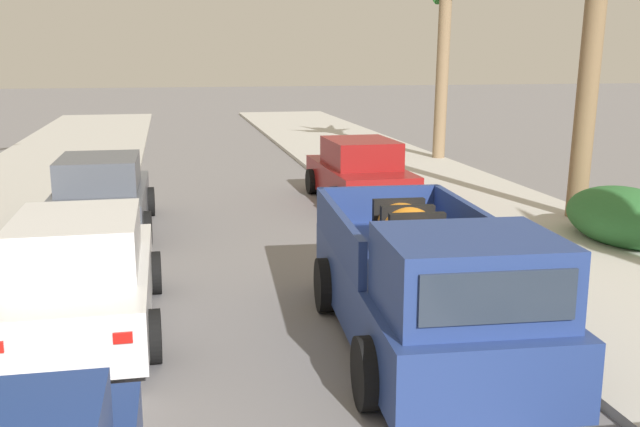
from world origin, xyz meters
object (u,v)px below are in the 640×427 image
(car_left_mid, at_px, (80,277))
(car_left_near, at_px, (101,197))
(hedge_bush, at_px, (625,217))
(car_left_far, at_px, (360,173))
(pickup_truck, at_px, (427,287))

(car_left_mid, bearing_deg, car_left_near, 91.92)
(car_left_near, bearing_deg, hedge_bush, -18.17)
(car_left_far, relative_size, hedge_bush, 1.53)
(pickup_truck, distance_m, car_left_mid, 4.45)
(pickup_truck, relative_size, hedge_bush, 1.90)
(car_left_near, xyz_separation_m, car_left_far, (5.89, 1.88, 0.00))
(car_left_far, distance_m, hedge_bush, 6.34)
(car_left_mid, bearing_deg, hedge_bush, 14.41)
(pickup_truck, xyz_separation_m, hedge_bush, (5.36, 4.03, -0.26))
(car_left_mid, xyz_separation_m, hedge_bush, (9.51, 2.44, -0.16))
(car_left_far, bearing_deg, car_left_mid, -127.22)
(hedge_bush, bearing_deg, pickup_truck, -143.02)
(car_left_near, height_order, car_left_far, same)
(car_left_near, bearing_deg, pickup_truck, -58.97)
(car_left_near, height_order, car_left_mid, same)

